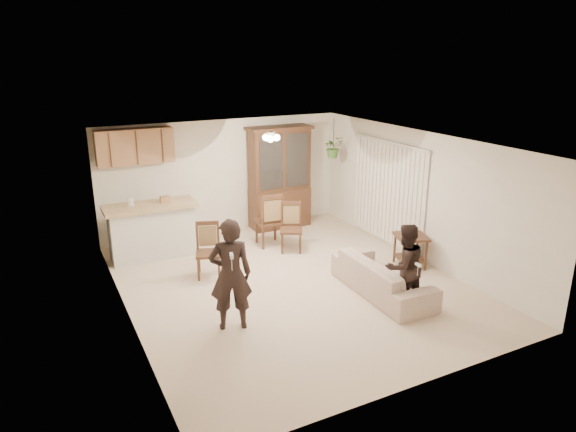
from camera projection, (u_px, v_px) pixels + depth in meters
name	position (u px, v px, depth m)	size (l,w,h in m)	color
floor	(291.00, 284.00, 9.00)	(6.50, 6.50, 0.00)	#C6AF96
ceiling	(291.00, 142.00, 8.24)	(5.50, 6.50, 0.02)	white
wall_back	(224.00, 176.00, 11.37)	(5.50, 0.02, 2.50)	silver
wall_front	(422.00, 294.00, 5.86)	(5.50, 0.02, 2.50)	silver
wall_left	(123.00, 242.00, 7.43)	(0.02, 6.50, 2.50)	silver
wall_right	(419.00, 196.00, 9.81)	(0.02, 6.50, 2.50)	silver
breakfast_bar	(152.00, 233.00, 10.04)	(1.60, 0.55, 1.00)	silver
bar_top	(150.00, 206.00, 9.87)	(1.75, 0.70, 0.08)	tan
upper_cabinets	(135.00, 146.00, 10.14)	(1.50, 0.34, 0.70)	#946040
vertical_blinds	(388.00, 193.00, 10.60)	(0.06, 2.30, 2.10)	white
ceiling_fixture	(271.00, 137.00, 9.37)	(0.36, 0.36, 0.20)	#FFEFBF
hanging_plant	(333.00, 147.00, 11.46)	(0.43, 0.37, 0.48)	#2D6026
plant_cord	(334.00, 133.00, 11.36)	(0.01, 0.01, 0.65)	black
sofa	(383.00, 273.00, 8.56)	(1.87, 0.73, 0.73)	beige
adult	(230.00, 271.00, 7.32)	(0.66, 0.43, 1.80)	black
child	(404.00, 268.00, 7.99)	(0.66, 0.51, 1.35)	black
china_hutch	(279.00, 178.00, 11.65)	(1.47, 0.58, 2.32)	#341C13
side_table	(410.00, 250.00, 9.65)	(0.72, 0.72, 0.69)	#341C13
chair_bar	(209.00, 262.00, 9.24)	(0.56, 0.56, 0.99)	#341C13
chair_hutch_left	(291.00, 238.00, 10.42)	(0.60, 0.60, 1.00)	#341C13
chair_hutch_right	(269.00, 230.00, 10.73)	(0.55, 0.55, 1.14)	#341C13
controller_adult	(232.00, 256.00, 6.83)	(0.04, 0.15, 0.04)	white
controller_child	(418.00, 265.00, 7.65)	(0.04, 0.12, 0.04)	white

